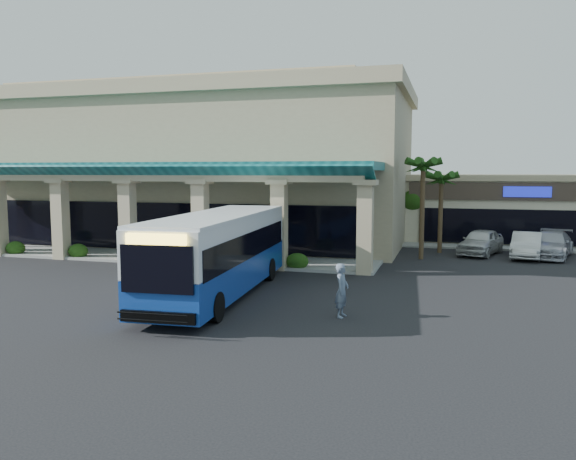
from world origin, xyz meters
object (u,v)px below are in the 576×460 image
(pedestrian, at_px, (342,290))
(car_white, at_px, (527,245))
(car_red, at_px, (551,244))
(car_silver, at_px, (481,242))
(transit_bus, at_px, (219,255))

(pedestrian, relative_size, car_white, 0.42)
(car_white, height_order, car_red, car_red)
(car_silver, xyz_separation_m, car_white, (2.58, -0.58, -0.04))
(car_white, bearing_deg, car_silver, 176.52)
(car_silver, bearing_deg, pedestrian, -88.59)
(pedestrian, distance_m, car_white, 18.51)
(pedestrian, height_order, car_white, pedestrian)
(pedestrian, xyz_separation_m, car_red, (9.51, 17.26, -0.19))
(car_white, bearing_deg, pedestrian, -106.70)
(car_red, bearing_deg, car_silver, -163.15)
(transit_bus, relative_size, pedestrian, 6.36)
(pedestrian, bearing_deg, transit_bus, 76.72)
(transit_bus, relative_size, car_red, 2.29)
(pedestrian, bearing_deg, car_white, -19.14)
(transit_bus, bearing_deg, pedestrian, -24.01)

